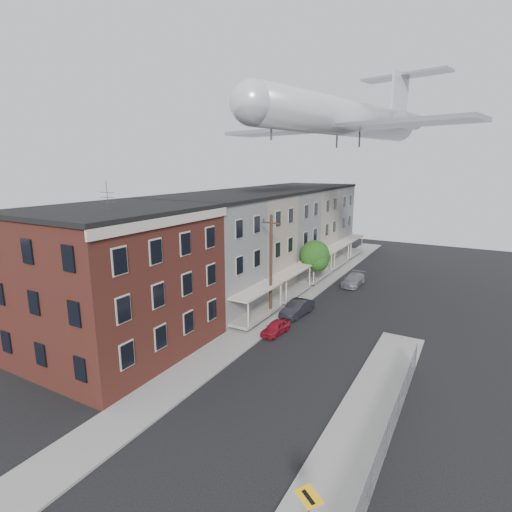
{
  "coord_description": "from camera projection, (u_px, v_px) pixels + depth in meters",
  "views": [
    {
      "loc": [
        9.52,
        -11.64,
        13.04
      ],
      "look_at": [
        -0.52,
        6.31,
        8.35
      ],
      "focal_mm": 28.0,
      "sensor_mm": 36.0,
      "label": 1
    }
  ],
  "objects": [
    {
      "name": "car_near",
      "position": [
        276.0,
        328.0,
        31.45
      ],
      "size": [
        1.53,
        3.21,
        1.06
      ],
      "primitive_type": "imported",
      "rotation": [
        0.0,
        0.0,
        -0.09
      ],
      "color": "maroon",
      "rests_on": "ground"
    },
    {
      "name": "chainlink_fence",
      "position": [
        387.0,
        438.0,
        18.04
      ],
      "size": [
        0.06,
        18.06,
        1.9
      ],
      "color": "gray",
      "rests_on": "ground"
    },
    {
      "name": "row_house_c",
      "position": [
        271.0,
        233.0,
        47.84
      ],
      "size": [
        11.98,
        7.0,
        10.3
      ],
      "color": "slate",
      "rests_on": "ground"
    },
    {
      "name": "curb_left",
      "position": [
        312.0,
        299.0,
        39.67
      ],
      "size": [
        0.15,
        62.0,
        0.14
      ],
      "primitive_type": "cube",
      "color": "gray",
      "rests_on": "ground"
    },
    {
      "name": "car_mid",
      "position": [
        297.0,
        308.0,
        35.3
      ],
      "size": [
        1.86,
        4.22,
        1.35
      ],
      "primitive_type": "imported",
      "rotation": [
        0.0,
        0.0,
        -0.11
      ],
      "color": "black",
      "rests_on": "ground"
    },
    {
      "name": "row_house_e",
      "position": [
        314.0,
        219.0,
        59.75
      ],
      "size": [
        11.98,
        7.0,
        10.3
      ],
      "color": "slate",
      "rests_on": "ground"
    },
    {
      "name": "sidewalk_right",
      "position": [
        359.0,
        433.0,
        19.81
      ],
      "size": [
        3.0,
        26.0,
        0.12
      ],
      "primitive_type": "cube",
      "color": "gray",
      "rests_on": "ground"
    },
    {
      "name": "row_house_d",
      "position": [
        295.0,
        225.0,
        53.8
      ],
      "size": [
        11.98,
        7.0,
        10.3
      ],
      "color": "slate",
      "rests_on": "ground"
    },
    {
      "name": "sidewalk_left",
      "position": [
        298.0,
        296.0,
        40.36
      ],
      "size": [
        3.0,
        62.0,
        0.12
      ],
      "primitive_type": "cube",
      "color": "gray",
      "rests_on": "ground"
    },
    {
      "name": "airplane",
      "position": [
        347.0,
        118.0,
        39.67
      ],
      "size": [
        26.33,
        30.1,
        8.66
      ],
      "color": "silver",
      "rests_on": "ground"
    },
    {
      "name": "curb_right",
      "position": [
        331.0,
        424.0,
        20.5
      ],
      "size": [
        0.15,
        26.0,
        0.14
      ],
      "primitive_type": "cube",
      "color": "gray",
      "rests_on": "ground"
    },
    {
      "name": "car_far",
      "position": [
        353.0,
        280.0,
        44.19
      ],
      "size": [
        1.87,
        4.43,
        1.27
      ],
      "primitive_type": "imported",
      "rotation": [
        0.0,
        0.0,
        -0.02
      ],
      "color": "slate",
      "rests_on": "ground"
    },
    {
      "name": "row_house_a",
      "position": [
        201.0,
        255.0,
        35.93
      ],
      "size": [
        11.98,
        7.0,
        10.3
      ],
      "color": "slate",
      "rests_on": "ground"
    },
    {
      "name": "warning_sign",
      "position": [
        308.0,
        506.0,
        13.38
      ],
      "size": [
        1.1,
        0.11,
        2.8
      ],
      "color": "#515156",
      "rests_on": "ground"
    },
    {
      "name": "row_house_b",
      "position": [
        241.0,
        242.0,
        41.89
      ],
      "size": [
        11.98,
        7.0,
        10.3
      ],
      "color": "slate",
      "rests_on": "ground"
    },
    {
      "name": "ground",
      "position": [
        196.0,
        472.0,
        17.34
      ],
      "size": [
        120.0,
        120.0,
        0.0
      ],
      "primitive_type": "plane",
      "color": "black",
      "rests_on": "ground"
    },
    {
      "name": "utility_pole",
      "position": [
        271.0,
        265.0,
        34.28
      ],
      "size": [
        1.8,
        0.26,
        9.0
      ],
      "color": "black",
      "rests_on": "ground"
    },
    {
      "name": "street_tree",
      "position": [
        316.0,
        257.0,
        42.84
      ],
      "size": [
        3.22,
        3.2,
        5.2
      ],
      "color": "black",
      "rests_on": "ground"
    },
    {
      "name": "corner_building",
      "position": [
        118.0,
        281.0,
        27.86
      ],
      "size": [
        10.31,
        12.3,
        12.15
      ],
      "color": "#3A1812",
      "rests_on": "ground"
    }
  ]
}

